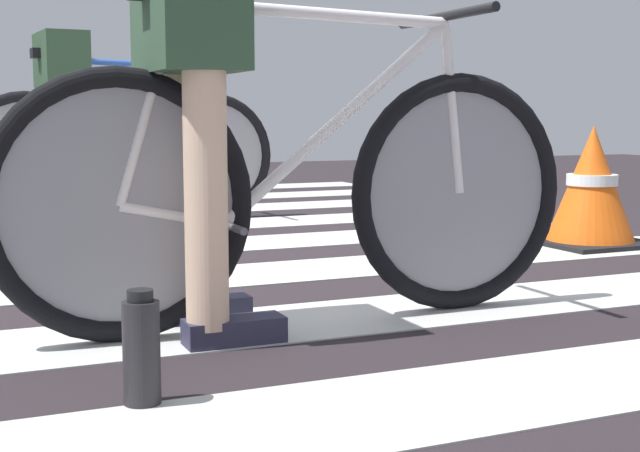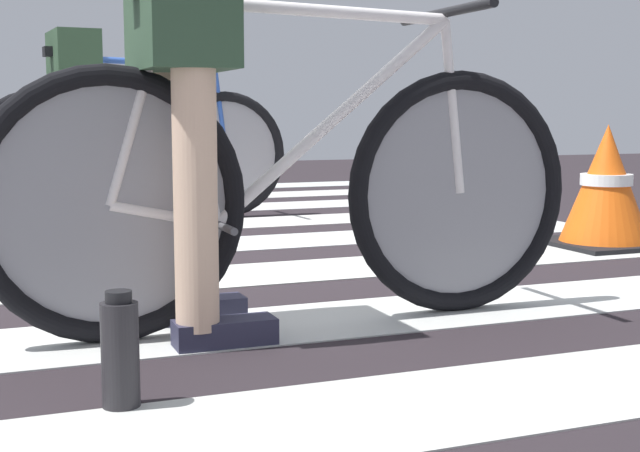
% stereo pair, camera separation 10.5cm
% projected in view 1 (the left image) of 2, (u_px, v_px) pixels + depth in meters
% --- Properties ---
extents(ground, '(18.00, 14.00, 0.02)m').
position_uv_depth(ground, '(115.00, 265.00, 3.58)').
color(ground, '#292226').
extents(crosswalk_markings, '(5.47, 6.55, 0.00)m').
position_uv_depth(crosswalk_markings, '(110.00, 252.00, 3.82)').
color(crosswalk_markings, silver).
rests_on(crosswalk_markings, ground).
extents(bicycle_1_of_2, '(1.74, 0.52, 0.93)m').
position_uv_depth(bicycle_1_of_2, '(302.00, 189.00, 2.47)').
color(bicycle_1_of_2, black).
rests_on(bicycle_1_of_2, ground).
extents(cyclist_1_of_2, '(0.31, 0.41, 0.98)m').
position_uv_depth(cyclist_1_of_2, '(192.00, 98.00, 2.32)').
color(cyclist_1_of_2, beige).
rests_on(cyclist_1_of_2, ground).
extents(bicycle_2_of_2, '(1.74, 0.52, 0.93)m').
position_uv_depth(bicycle_2_of_2, '(124.00, 153.00, 4.81)').
color(bicycle_2_of_2, black).
rests_on(bicycle_2_of_2, ground).
extents(cyclist_2_of_2, '(0.34, 0.42, 1.02)m').
position_uv_depth(cyclist_2_of_2, '(64.00, 102.00, 4.63)').
color(cyclist_2_of_2, tan).
rests_on(cyclist_2_of_2, ground).
extents(water_bottle, '(0.08, 0.08, 0.24)m').
position_uv_depth(water_bottle, '(141.00, 351.00, 1.80)').
color(water_bottle, black).
rests_on(water_bottle, ground).
extents(traffic_cone, '(0.48, 0.48, 0.54)m').
position_uv_depth(traffic_cone, '(592.00, 189.00, 4.02)').
color(traffic_cone, black).
rests_on(traffic_cone, ground).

